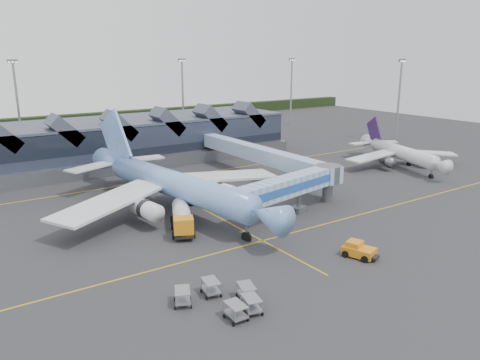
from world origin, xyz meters
TOP-DOWN VIEW (x-y plane):
  - ground at (0.00, 0.00)m, footprint 260.00×260.00m
  - taxi_stripes at (0.00, 10.00)m, footprint 120.00×60.00m
  - tree_line_far at (0.00, 110.00)m, footprint 260.00×4.00m
  - terminal at (-5.07, 47.35)m, footprint 90.00×22.25m
  - light_masts at (21.00, 62.80)m, footprint 132.40×42.56m
  - main_airliner at (-4.23, 10.07)m, footprint 39.57×45.95m
  - regional_jet at (49.89, 9.37)m, footprint 25.20×28.22m
  - jet_bridge at (10.65, -1.89)m, footprint 24.19×7.81m
  - fuel_truck at (-6.77, 1.63)m, footprint 6.18×10.01m
  - pushback_tug at (6.61, -18.37)m, footprint 3.56×4.54m
  - baggage_carts at (-12.78, -19.10)m, footprint 7.86×7.63m

SIDE VIEW (x-z plane):
  - ground at x=0.00m, z-range 0.00..0.00m
  - taxi_stripes at x=0.00m, z-range 0.00..0.01m
  - pushback_tug at x=6.61m, z-range -0.09..1.74m
  - baggage_carts at x=-12.78m, z-range 0.10..1.68m
  - fuel_truck at x=-6.77m, z-range 0.21..3.65m
  - tree_line_far at x=0.00m, z-range 0.00..4.00m
  - regional_jet at x=49.89m, z-range -1.81..8.08m
  - main_airliner at x=-4.23m, z-range -3.05..11.73m
  - jet_bridge at x=10.65m, z-range 1.35..7.57m
  - terminal at x=-5.07m, z-range -1.38..11.14m
  - light_masts at x=21.00m, z-range 1.26..23.71m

